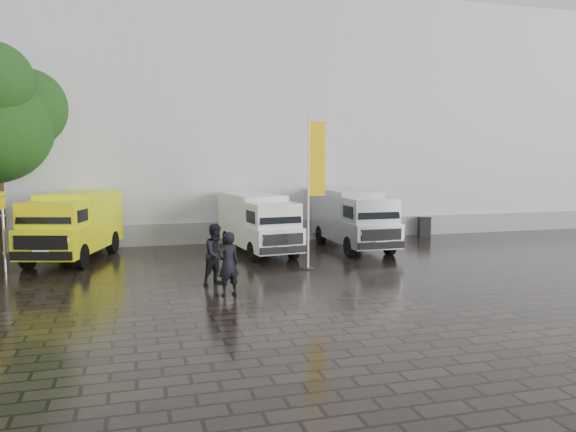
# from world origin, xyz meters

# --- Properties ---
(ground) EXTENTS (120.00, 120.00, 0.00)m
(ground) POSITION_xyz_m (0.00, 0.00, 0.00)
(ground) COLOR black
(ground) RESTS_ON ground
(exhibition_hall) EXTENTS (44.00, 16.00, 12.00)m
(exhibition_hall) POSITION_xyz_m (2.00, 16.00, 6.00)
(exhibition_hall) COLOR silver
(exhibition_hall) RESTS_ON ground
(hall_plinth) EXTENTS (44.00, 0.15, 1.00)m
(hall_plinth) POSITION_xyz_m (2.00, 7.95, 0.50)
(hall_plinth) COLOR gray
(hall_plinth) RESTS_ON ground
(van_yellow) EXTENTS (3.70, 6.06, 2.62)m
(van_yellow) POSITION_xyz_m (-8.27, 5.14, 1.31)
(van_yellow) COLOR #E5EA0C
(van_yellow) RESTS_ON ground
(van_white) EXTENTS (2.51, 5.85, 2.46)m
(van_white) POSITION_xyz_m (-0.96, 4.68, 1.23)
(van_white) COLOR white
(van_white) RESTS_ON ground
(van_silver) EXTENTS (2.05, 5.97, 2.58)m
(van_silver) POSITION_xyz_m (3.32, 4.70, 1.29)
(van_silver) COLOR #B3B6B8
(van_silver) RESTS_ON ground
(flagpole) EXTENTS (0.88, 0.50, 5.50)m
(flagpole) POSITION_xyz_m (0.21, 0.90, 3.11)
(flagpole) COLOR black
(flagpole) RESTS_ON ground
(wheelie_bin) EXTENTS (0.74, 0.74, 0.98)m
(wheelie_bin) POSITION_xyz_m (8.43, 7.46, 0.49)
(wheelie_bin) COLOR black
(wheelie_bin) RESTS_ON ground
(person_front) EXTENTS (0.79, 0.63, 1.87)m
(person_front) POSITION_xyz_m (-3.42, -2.23, 0.93)
(person_front) COLOR black
(person_front) RESTS_ON ground
(person_tent) EXTENTS (1.17, 1.10, 1.92)m
(person_tent) POSITION_xyz_m (-3.52, -0.70, 0.96)
(person_tent) COLOR black
(person_tent) RESTS_ON ground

